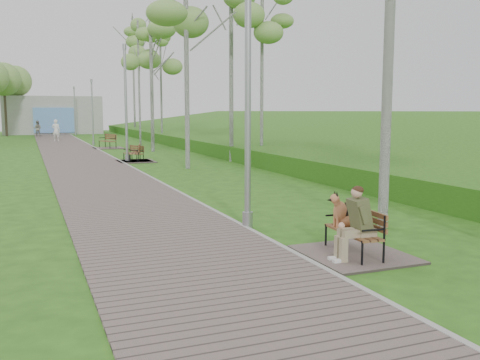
# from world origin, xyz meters

# --- Properties ---
(ground) EXTENTS (120.00, 120.00, 0.00)m
(ground) POSITION_xyz_m (0.00, 0.00, 0.00)
(ground) COLOR #295317
(ground) RESTS_ON ground
(walkway) EXTENTS (3.50, 67.00, 0.04)m
(walkway) POSITION_xyz_m (-1.75, 21.50, 0.02)
(walkway) COLOR #6B5C56
(walkway) RESTS_ON ground
(kerb) EXTENTS (0.10, 67.00, 0.05)m
(kerb) POSITION_xyz_m (0.00, 21.50, 0.03)
(kerb) COLOR #999993
(kerb) RESTS_ON ground
(embankment) EXTENTS (14.00, 70.00, 1.60)m
(embankment) POSITION_xyz_m (12.00, 20.00, 0.00)
(embankment) COLOR #448F23
(embankment) RESTS_ON ground
(building_north) EXTENTS (10.00, 5.20, 4.00)m
(building_north) POSITION_xyz_m (-1.50, 50.97, 1.99)
(building_north) COLOR #9E9E99
(building_north) RESTS_ON ground
(bench_main) EXTENTS (1.67, 1.86, 1.46)m
(bench_main) POSITION_xyz_m (0.85, -2.95, 0.40)
(bench_main) COLOR #6B5C56
(bench_main) RESTS_ON ground
(bench_second) EXTENTS (1.57, 1.74, 0.96)m
(bench_second) POSITION_xyz_m (0.62, 15.73, 0.17)
(bench_second) COLOR #6B5C56
(bench_second) RESTS_ON ground
(bench_third) EXTENTS (1.73, 1.92, 1.06)m
(bench_third) POSITION_xyz_m (0.66, 15.55, 0.19)
(bench_third) COLOR #6B5C56
(bench_third) RESTS_ON ground
(bench_far) EXTENTS (1.89, 2.10, 1.16)m
(bench_far) POSITION_xyz_m (0.75, 25.64, 0.22)
(bench_far) COLOR #6B5C56
(bench_far) RESTS_ON ground
(lamp_post_near) EXTENTS (0.22, 0.22, 5.78)m
(lamp_post_near) POSITION_xyz_m (0.09, -0.14, 2.70)
(lamp_post_near) COLOR #95979C
(lamp_post_near) RESTS_ON ground
(lamp_post_second) EXTENTS (0.22, 0.22, 5.65)m
(lamp_post_second) POSITION_xyz_m (0.33, 15.81, 2.64)
(lamp_post_second) COLOR #95979C
(lamp_post_second) RESTS_ON ground
(lamp_post_third) EXTENTS (0.18, 0.18, 4.71)m
(lamp_post_third) POSITION_xyz_m (0.26, 29.27, 2.20)
(lamp_post_third) COLOR #95979C
(lamp_post_third) RESTS_ON ground
(lamp_post_far) EXTENTS (0.19, 0.19, 4.88)m
(lamp_post_far) POSITION_xyz_m (0.43, 45.99, 2.28)
(lamp_post_far) COLOR #95979C
(lamp_post_far) RESTS_ON ground
(pedestrian_near) EXTENTS (0.76, 0.64, 1.79)m
(pedestrian_near) POSITION_xyz_m (-1.97, 35.35, 0.89)
(pedestrian_near) COLOR white
(pedestrian_near) RESTS_ON ground
(pedestrian_far) EXTENTS (0.89, 0.78, 1.54)m
(pedestrian_far) POSITION_xyz_m (-3.20, 44.68, 0.77)
(pedestrian_far) COLOR gray
(pedestrian_far) RESTS_ON ground
(birch_near_b) EXTENTS (2.41, 2.41, 8.55)m
(birch_near_b) POSITION_xyz_m (5.98, 12.34, 6.71)
(birch_near_b) COLOR silver
(birch_near_b) RESTS_ON ground
(birch_mid_c) EXTENTS (2.70, 2.70, 8.65)m
(birch_mid_c) POSITION_xyz_m (2.92, 21.70, 6.79)
(birch_mid_c) COLOR silver
(birch_mid_c) RESTS_ON ground
(birch_far_b) EXTENTS (2.43, 2.43, 9.08)m
(birch_far_b) POSITION_xyz_m (3.32, 27.55, 7.13)
(birch_far_b) COLOR silver
(birch_far_b) RESTS_ON ground
(birch_far_c) EXTENTS (2.31, 2.31, 9.19)m
(birch_far_c) POSITION_xyz_m (5.33, 29.38, 7.22)
(birch_far_c) COLOR silver
(birch_far_c) RESTS_ON ground
(birch_distant_b) EXTENTS (2.90, 2.90, 12.03)m
(birch_distant_b) POSITION_xyz_m (5.87, 43.02, 9.44)
(birch_distant_b) COLOR silver
(birch_distant_b) RESTS_ON ground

